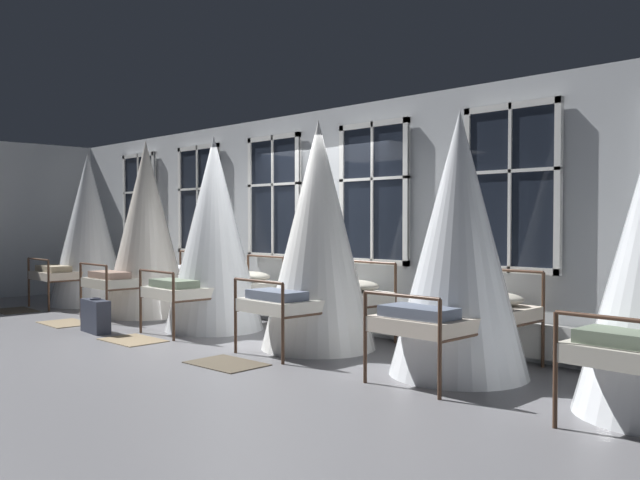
{
  "coord_description": "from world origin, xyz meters",
  "views": [
    {
      "loc": [
        6.76,
        -5.57,
        1.51
      ],
      "look_at": [
        1.06,
        -0.02,
        1.27
      ],
      "focal_mm": 38.44,
      "sensor_mm": 36.0,
      "label": 1
    }
  ],
  "objects": [
    {
      "name": "suitcase_dark",
      "position": [
        -1.87,
        -1.36,
        0.22
      ],
      "size": [
        0.57,
        0.25,
        0.47
      ],
      "rotation": [
        0.0,
        0.0,
        -0.07
      ],
      "color": "#2D3342",
      "rests_on": "ground"
    },
    {
      "name": "rug_fourth",
      "position": [
        0.98,
        -1.3,
        0.01
      ],
      "size": [
        0.83,
        0.6,
        0.01
      ],
      "primitive_type": "cube",
      "rotation": [
        0.0,
        0.0,
        0.05
      ],
      "color": "brown",
      "rests_on": "ground"
    },
    {
      "name": "cot_first",
      "position": [
        -4.84,
        -0.02,
        1.31
      ],
      "size": [
        1.35,
        1.83,
        2.7
      ],
      "rotation": [
        0.0,
        0.0,
        1.57
      ],
      "color": "#4C3323",
      "rests_on": "ground"
    },
    {
      "name": "rug_first",
      "position": [
        -4.89,
        -1.3,
        0.01
      ],
      "size": [
        0.82,
        0.6,
        0.01
      ],
      "primitive_type": "cube",
      "rotation": [
        0.0,
        0.0,
        -0.05
      ],
      "color": "brown",
      "rests_on": "ground"
    },
    {
      "name": "cot_second",
      "position": [
        -2.91,
        0.02,
        1.34
      ],
      "size": [
        1.35,
        1.83,
        2.76
      ],
      "rotation": [
        0.0,
        0.0,
        1.58
      ],
      "color": "#4C3323",
      "rests_on": "ground"
    },
    {
      "name": "back_wall_with_windows",
      "position": [
        0.0,
        1.12,
        1.51
      ],
      "size": [
        14.07,
        0.1,
        3.02
      ],
      "primitive_type": "cube",
      "color": "silver",
      "rests_on": "ground"
    },
    {
      "name": "ground",
      "position": [
        0.0,
        0.0,
        0.0
      ],
      "size": [
        26.15,
        26.15,
        0.0
      ],
      "primitive_type": "plane",
      "color": "slate"
    },
    {
      "name": "cot_fourth",
      "position": [
        1.0,
        0.02,
        1.3
      ],
      "size": [
        1.35,
        1.85,
        2.68
      ],
      "rotation": [
        0.0,
        0.0,
        1.55
      ],
      "color": "#4C3323",
      "rests_on": "ground"
    },
    {
      "name": "cot_third",
      "position": [
        -0.99,
        -0.05,
        1.29
      ],
      "size": [
        1.35,
        1.85,
        2.67
      ],
      "rotation": [
        0.0,
        0.0,
        1.55
      ],
      "color": "#4C3323",
      "rests_on": "ground"
    },
    {
      "name": "cot_fifth",
      "position": [
        2.95,
        0.02,
        1.24
      ],
      "size": [
        1.35,
        1.83,
        2.57
      ],
      "rotation": [
        0.0,
        0.0,
        1.58
      ],
      "color": "#4C3323",
      "rests_on": "ground"
    },
    {
      "name": "rug_second",
      "position": [
        -2.93,
        -1.3,
        0.01
      ],
      "size": [
        0.82,
        0.58,
        0.01
      ],
      "primitive_type": "cube",
      "rotation": [
        0.0,
        0.0,
        -0.03
      ],
      "color": "#8E7A5B",
      "rests_on": "ground"
    },
    {
      "name": "rug_third",
      "position": [
        -0.98,
        -1.3,
        0.01
      ],
      "size": [
        0.82,
        0.58,
        0.01
      ],
      "primitive_type": "cube",
      "rotation": [
        0.0,
        0.0,
        0.03
      ],
      "color": "#8E7A5B",
      "rests_on": "ground"
    },
    {
      "name": "window_bank",
      "position": [
        -0.0,
        1.0,
        1.07
      ],
      "size": [
        10.92,
        0.1,
        2.69
      ],
      "color": "black",
      "rests_on": "ground"
    }
  ]
}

